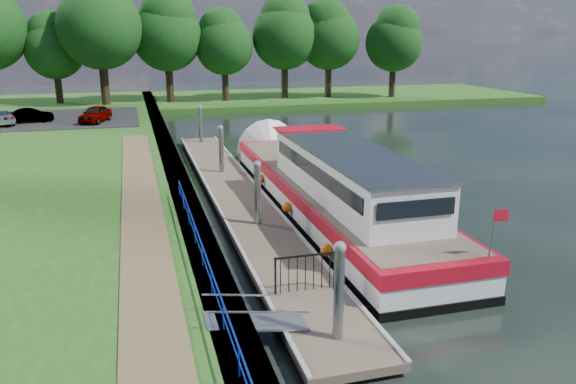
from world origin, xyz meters
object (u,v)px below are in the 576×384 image
object	(u,v)px
barge	(324,185)
car_a	(95,114)
pontoon	(237,198)
car_b	(31,115)

from	to	relation	value
barge	car_a	size ratio (longest dim) A/B	5.52
pontoon	car_b	world-z (taller)	car_b
barge	pontoon	bearing A→B (deg)	150.00
pontoon	car_a	distance (m)	23.18
pontoon	car_a	world-z (taller)	car_a
pontoon	car_a	xyz separation A→B (m)	(-7.31, 21.96, 1.30)
pontoon	barge	distance (m)	4.25
pontoon	barge	bearing A→B (deg)	-30.00
barge	car_a	distance (m)	26.40
barge	car_b	bearing A→B (deg)	121.98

